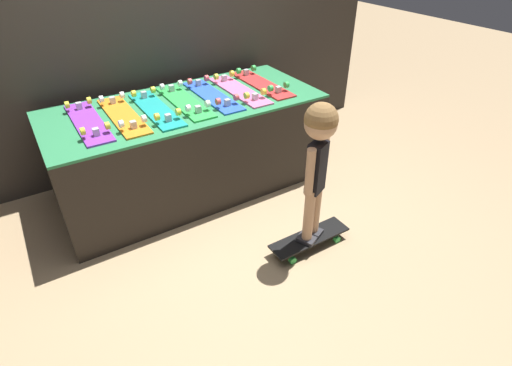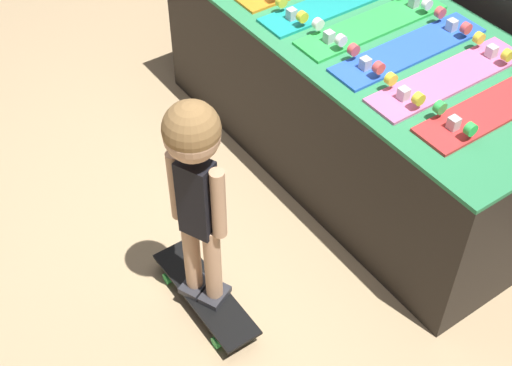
# 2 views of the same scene
# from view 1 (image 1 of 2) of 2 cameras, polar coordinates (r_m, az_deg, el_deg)

# --- Properties ---
(ground_plane) EXTENTS (16.00, 16.00, 0.00)m
(ground_plane) POSITION_cam_1_polar(r_m,az_deg,el_deg) (3.20, -4.25, -5.61)
(ground_plane) COLOR tan
(back_wall) EXTENTS (4.75, 0.10, 2.43)m
(back_wall) POSITION_cam_1_polar(r_m,az_deg,el_deg) (3.75, -15.06, 20.23)
(back_wall) COLOR #332D28
(back_wall) RESTS_ON ground_plane
(display_rack) EXTENTS (2.18, 0.96, 0.79)m
(display_rack) POSITION_cam_1_polar(r_m,az_deg,el_deg) (3.45, -9.48, 5.14)
(display_rack) COLOR black
(display_rack) RESTS_ON ground_plane
(skateboard_purple_on_rack) EXTENTS (0.19, 0.79, 0.09)m
(skateboard_purple_on_rack) POSITION_cam_1_polar(r_m,az_deg,el_deg) (3.13, -22.91, 8.17)
(skateboard_purple_on_rack) COLOR purple
(skateboard_purple_on_rack) RESTS_ON display_rack
(skateboard_orange_on_rack) EXTENTS (0.19, 0.79, 0.09)m
(skateboard_orange_on_rack) POSITION_cam_1_polar(r_m,az_deg,el_deg) (3.15, -18.49, 9.26)
(skateboard_orange_on_rack) COLOR orange
(skateboard_orange_on_rack) RESTS_ON display_rack
(skateboard_teal_on_rack) EXTENTS (0.19, 0.79, 0.09)m
(skateboard_teal_on_rack) POSITION_cam_1_polar(r_m,az_deg,el_deg) (3.19, -14.14, 10.31)
(skateboard_teal_on_rack) COLOR teal
(skateboard_teal_on_rack) RESTS_ON display_rack
(skateboard_green_on_rack) EXTENTS (0.19, 0.79, 0.09)m
(skateboard_green_on_rack) POSITION_cam_1_polar(r_m,az_deg,el_deg) (3.29, -10.20, 11.49)
(skateboard_green_on_rack) COLOR green
(skateboard_green_on_rack) RESTS_ON display_rack
(skateboard_blue_on_rack) EXTENTS (0.19, 0.79, 0.09)m
(skateboard_blue_on_rack) POSITION_cam_1_polar(r_m,az_deg,el_deg) (3.37, -6.27, 12.43)
(skateboard_blue_on_rack) COLOR blue
(skateboard_blue_on_rack) RESTS_ON display_rack
(skateboard_pink_on_rack) EXTENTS (0.19, 0.79, 0.09)m
(skateboard_pink_on_rack) POSITION_cam_1_polar(r_m,az_deg,el_deg) (3.47, -2.46, 13.22)
(skateboard_pink_on_rack) COLOR pink
(skateboard_pink_on_rack) RESTS_ON display_rack
(skateboard_red_on_rack) EXTENTS (0.19, 0.79, 0.09)m
(skateboard_red_on_rack) POSITION_cam_1_polar(r_m,az_deg,el_deg) (3.62, 0.78, 14.10)
(skateboard_red_on_rack) COLOR red
(skateboard_red_on_rack) RESTS_ON display_rack
(skateboard_on_floor) EXTENTS (0.62, 0.18, 0.09)m
(skateboard_on_floor) POSITION_cam_1_polar(r_m,az_deg,el_deg) (2.96, 7.64, -7.89)
(skateboard_on_floor) COLOR black
(skateboard_on_floor) RESTS_ON ground_plane
(child) EXTENTS (0.23, 0.21, 1.03)m
(child) POSITION_cam_1_polar(r_m,az_deg,el_deg) (2.53, 8.88, 4.74)
(child) COLOR #2D2D33
(child) RESTS_ON skateboard_on_floor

